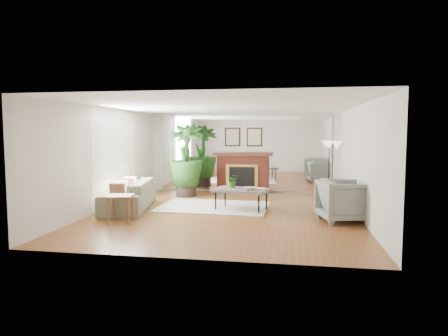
% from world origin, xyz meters
% --- Properties ---
extents(ground, '(7.00, 7.00, 0.00)m').
position_xyz_m(ground, '(0.00, 0.00, 0.00)').
color(ground, brown).
rests_on(ground, ground).
extents(wall_left, '(0.02, 7.00, 2.50)m').
position_xyz_m(wall_left, '(-2.99, 0.00, 1.25)').
color(wall_left, silver).
rests_on(wall_left, ground).
extents(wall_right, '(0.02, 7.00, 2.50)m').
position_xyz_m(wall_right, '(2.99, 0.00, 1.25)').
color(wall_right, silver).
rests_on(wall_right, ground).
extents(wall_back, '(6.00, 0.02, 2.50)m').
position_xyz_m(wall_back, '(0.00, 3.49, 1.25)').
color(wall_back, silver).
rests_on(wall_back, ground).
extents(mirror_panel, '(5.40, 0.04, 2.40)m').
position_xyz_m(mirror_panel, '(0.00, 3.47, 1.25)').
color(mirror_panel, silver).
rests_on(mirror_panel, wall_back).
extents(window_panel, '(0.04, 2.40, 1.50)m').
position_xyz_m(window_panel, '(-2.96, 0.40, 1.35)').
color(window_panel, '#B2E09E').
rests_on(window_panel, wall_left).
extents(fireplace, '(1.85, 0.83, 2.05)m').
position_xyz_m(fireplace, '(0.00, 3.26, 0.66)').
color(fireplace, maroon).
rests_on(fireplace, ground).
extents(area_rug, '(2.77, 2.02, 0.03)m').
position_xyz_m(area_rug, '(-0.43, 0.66, 0.01)').
color(area_rug, silver).
rests_on(area_rug, ground).
extents(coffee_table, '(1.48, 1.09, 0.53)m').
position_xyz_m(coffee_table, '(0.31, 0.36, 0.49)').
color(coffee_table, '#695C53').
rests_on(coffee_table, ground).
extents(sofa, '(1.36, 2.55, 0.71)m').
position_xyz_m(sofa, '(-2.45, 0.09, 0.35)').
color(sofa, slate).
rests_on(sofa, ground).
extents(armchair_back, '(0.96, 0.94, 0.79)m').
position_xyz_m(armchair_back, '(2.60, 0.52, 0.40)').
color(armchair_back, gray).
rests_on(armchair_back, ground).
extents(armchair_front, '(1.18, 1.16, 0.89)m').
position_xyz_m(armchair_front, '(2.60, -0.48, 0.44)').
color(armchair_front, gray).
rests_on(armchair_front, ground).
extents(side_table, '(0.60, 0.60, 0.59)m').
position_xyz_m(side_table, '(-2.01, -1.39, 0.49)').
color(side_table, brown).
rests_on(side_table, ground).
extents(potted_ficus, '(1.09, 1.09, 2.15)m').
position_xyz_m(potted_ficus, '(-1.60, 2.34, 1.15)').
color(potted_ficus, black).
rests_on(potted_ficus, ground).
extents(floor_lamp, '(0.53, 0.30, 1.64)m').
position_xyz_m(floor_lamp, '(2.70, 2.90, 1.40)').
color(floor_lamp, black).
rests_on(floor_lamp, ground).
extents(tabletop_plant, '(0.36, 0.33, 0.33)m').
position_xyz_m(tabletop_plant, '(0.07, 0.55, 0.69)').
color(tabletop_plant, '#306625').
rests_on(tabletop_plant, coffee_table).
extents(fruit_bowl, '(0.30, 0.30, 0.07)m').
position_xyz_m(fruit_bowl, '(0.52, 0.21, 0.56)').
color(fruit_bowl, brown).
rests_on(fruit_bowl, coffee_table).
extents(book, '(0.29, 0.32, 0.02)m').
position_xyz_m(book, '(0.70, 0.38, 0.54)').
color(book, brown).
rests_on(book, coffee_table).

